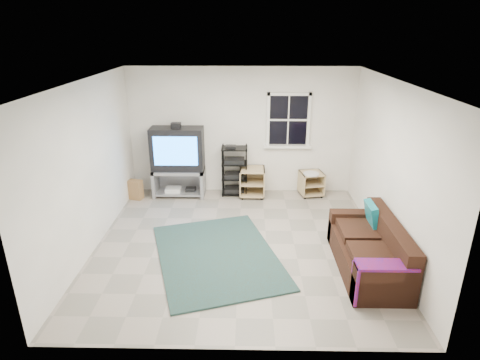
{
  "coord_description": "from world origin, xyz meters",
  "views": [
    {
      "loc": [
        0.12,
        -5.74,
        3.32
      ],
      "look_at": [
        0.01,
        0.4,
        0.96
      ],
      "focal_mm": 30.0,
      "sensor_mm": 36.0,
      "label": 1
    }
  ],
  "objects_px": {
    "side_table_right": "(311,182)",
    "sofa": "(370,251)",
    "tv_unit": "(178,156)",
    "side_table_left": "(252,181)",
    "av_rack": "(235,173)"
  },
  "relations": [
    {
      "from": "tv_unit",
      "to": "side_table_right",
      "type": "distance_m",
      "value": 2.8
    },
    {
      "from": "sofa",
      "to": "side_table_right",
      "type": "bearing_deg",
      "value": 99.36
    },
    {
      "from": "av_rack",
      "to": "sofa",
      "type": "relative_size",
      "value": 0.58
    },
    {
      "from": "tv_unit",
      "to": "sofa",
      "type": "distance_m",
      "value": 4.23
    },
    {
      "from": "side_table_right",
      "to": "sofa",
      "type": "height_order",
      "value": "sofa"
    },
    {
      "from": "side_table_left",
      "to": "sofa",
      "type": "distance_m",
      "value": 3.2
    },
    {
      "from": "av_rack",
      "to": "side_table_left",
      "type": "xyz_separation_m",
      "value": [
        0.37,
        -0.06,
        -0.14
      ]
    },
    {
      "from": "side_table_left",
      "to": "sofa",
      "type": "relative_size",
      "value": 0.33
    },
    {
      "from": "tv_unit",
      "to": "side_table_left",
      "type": "xyz_separation_m",
      "value": [
        1.52,
        0.01,
        -0.53
      ]
    },
    {
      "from": "side_table_right",
      "to": "tv_unit",
      "type": "bearing_deg",
      "value": -178.75
    },
    {
      "from": "tv_unit",
      "to": "side_table_left",
      "type": "relative_size",
      "value": 2.59
    },
    {
      "from": "av_rack",
      "to": "side_table_left",
      "type": "height_order",
      "value": "av_rack"
    },
    {
      "from": "tv_unit",
      "to": "side_table_right",
      "type": "xyz_separation_m",
      "value": [
        2.74,
        0.06,
        -0.56
      ]
    },
    {
      "from": "sofa",
      "to": "tv_unit",
      "type": "bearing_deg",
      "value": 139.75
    },
    {
      "from": "side_table_left",
      "to": "side_table_right",
      "type": "xyz_separation_m",
      "value": [
        1.22,
        0.05,
        -0.03
      ]
    }
  ]
}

